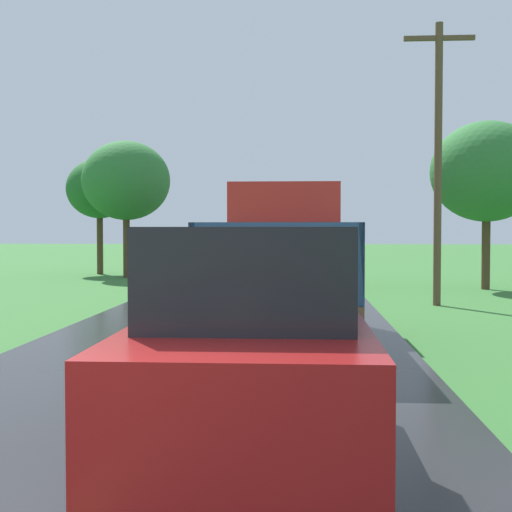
{
  "coord_description": "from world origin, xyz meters",
  "views": [
    {
      "loc": [
        1.41,
        -2.39,
        1.97
      ],
      "look_at": [
        0.39,
        13.45,
        1.4
      ],
      "focal_mm": 49.82,
      "sensor_mm": 36.0,
      "label": 1
    }
  ],
  "objects_px": {
    "utility_pole_roadside": "(438,155)",
    "banana_truck_near": "(283,257)",
    "roadside_tree_mid_right": "(487,172)",
    "banana_truck_far": "(278,244)",
    "following_car": "(254,344)",
    "roadside_tree_far_left": "(100,189)",
    "roadside_tree_near_left": "(126,181)"
  },
  "relations": [
    {
      "from": "banana_truck_near",
      "to": "roadside_tree_far_left",
      "type": "bearing_deg",
      "value": 115.34
    },
    {
      "from": "roadside_tree_far_left",
      "to": "roadside_tree_near_left",
      "type": "bearing_deg",
      "value": -51.58
    },
    {
      "from": "banana_truck_near",
      "to": "roadside_tree_mid_right",
      "type": "height_order",
      "value": "roadside_tree_mid_right"
    },
    {
      "from": "utility_pole_roadside",
      "to": "roadside_tree_far_left",
      "type": "bearing_deg",
      "value": 135.09
    },
    {
      "from": "utility_pole_roadside",
      "to": "roadside_tree_mid_right",
      "type": "xyz_separation_m",
      "value": [
        2.6,
        5.26,
        -0.03
      ]
    },
    {
      "from": "utility_pole_roadside",
      "to": "following_car",
      "type": "height_order",
      "value": "utility_pole_roadside"
    },
    {
      "from": "banana_truck_near",
      "to": "following_car",
      "type": "xyz_separation_m",
      "value": [
        -0.04,
        -7.44,
        -0.41
      ]
    },
    {
      "from": "banana_truck_near",
      "to": "roadside_tree_mid_right",
      "type": "distance_m",
      "value": 13.11
    },
    {
      "from": "utility_pole_roadside",
      "to": "following_car",
      "type": "bearing_deg",
      "value": -106.47
    },
    {
      "from": "utility_pole_roadside",
      "to": "roadside_tree_mid_right",
      "type": "height_order",
      "value": "utility_pole_roadside"
    },
    {
      "from": "banana_truck_far",
      "to": "roadside_tree_far_left",
      "type": "xyz_separation_m",
      "value": [
        -8.18,
        4.39,
        2.36
      ]
    },
    {
      "from": "roadside_tree_mid_right",
      "to": "banana_truck_near",
      "type": "bearing_deg",
      "value": -120.28
    },
    {
      "from": "utility_pole_roadside",
      "to": "banana_truck_near",
      "type": "bearing_deg",
      "value": -123.62
    },
    {
      "from": "banana_truck_far",
      "to": "roadside_tree_mid_right",
      "type": "bearing_deg",
      "value": -22.71
    },
    {
      "from": "banana_truck_near",
      "to": "roadside_tree_near_left",
      "type": "height_order",
      "value": "roadside_tree_near_left"
    },
    {
      "from": "roadside_tree_far_left",
      "to": "following_car",
      "type": "relative_size",
      "value": 1.26
    },
    {
      "from": "banana_truck_near",
      "to": "banana_truck_far",
      "type": "height_order",
      "value": "same"
    },
    {
      "from": "roadside_tree_near_left",
      "to": "roadside_tree_far_left",
      "type": "relative_size",
      "value": 1.1
    },
    {
      "from": "banana_truck_far",
      "to": "roadside_tree_far_left",
      "type": "bearing_deg",
      "value": 151.8
    },
    {
      "from": "utility_pole_roadside",
      "to": "roadside_tree_mid_right",
      "type": "bearing_deg",
      "value": 63.72
    },
    {
      "from": "banana_truck_far",
      "to": "roadside_tree_near_left",
      "type": "height_order",
      "value": "roadside_tree_near_left"
    },
    {
      "from": "utility_pole_roadside",
      "to": "roadside_tree_near_left",
      "type": "height_order",
      "value": "utility_pole_roadside"
    },
    {
      "from": "utility_pole_roadside",
      "to": "roadside_tree_far_left",
      "type": "xyz_separation_m",
      "value": [
        -12.64,
        12.6,
        -0.12
      ]
    },
    {
      "from": "banana_truck_near",
      "to": "roadside_tree_mid_right",
      "type": "xyz_separation_m",
      "value": [
        6.49,
        11.12,
        2.44
      ]
    },
    {
      "from": "banana_truck_far",
      "to": "utility_pole_roadside",
      "type": "xyz_separation_m",
      "value": [
        4.45,
        -8.21,
        2.48
      ]
    },
    {
      "from": "banana_truck_far",
      "to": "roadside_tree_mid_right",
      "type": "height_order",
      "value": "roadside_tree_mid_right"
    },
    {
      "from": "banana_truck_far",
      "to": "following_car",
      "type": "height_order",
      "value": "banana_truck_far"
    },
    {
      "from": "roadside_tree_near_left",
      "to": "roadside_tree_mid_right",
      "type": "distance_m",
      "value": 14.4
    },
    {
      "from": "roadside_tree_near_left",
      "to": "following_car",
      "type": "height_order",
      "value": "roadside_tree_near_left"
    },
    {
      "from": "roadside_tree_far_left",
      "to": "banana_truck_far",
      "type": "bearing_deg",
      "value": -28.2
    },
    {
      "from": "banana_truck_far",
      "to": "utility_pole_roadside",
      "type": "relative_size",
      "value": 0.79
    },
    {
      "from": "roadside_tree_near_left",
      "to": "roadside_tree_far_left",
      "type": "height_order",
      "value": "roadside_tree_near_left"
    }
  ]
}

